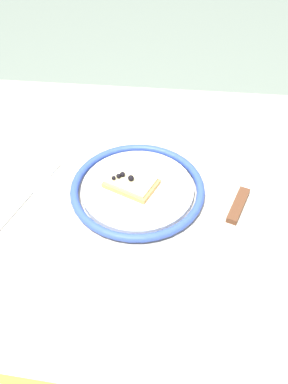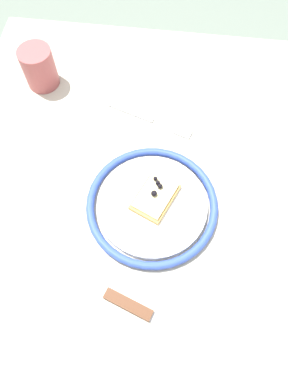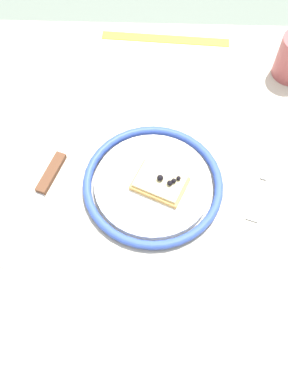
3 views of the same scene
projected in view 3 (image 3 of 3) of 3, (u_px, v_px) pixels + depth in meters
ground_plane at (145, 283)px, 1.46m from camera, size 6.00×6.00×0.00m
dining_table at (145, 192)px, 0.91m from camera, size 1.02×0.81×0.72m
plate at (153, 184)px, 0.81m from camera, size 0.26×0.26×0.02m
pizza_slice_near at (160, 183)px, 0.79m from camera, size 0.11×0.10×0.03m
knife at (43, 187)px, 0.81m from camera, size 0.10×0.23×0.01m
fork at (264, 176)px, 0.83m from camera, size 0.08×0.20×0.00m
measuring_tape at (165, 39)px, 1.00m from camera, size 0.29×0.04×0.00m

